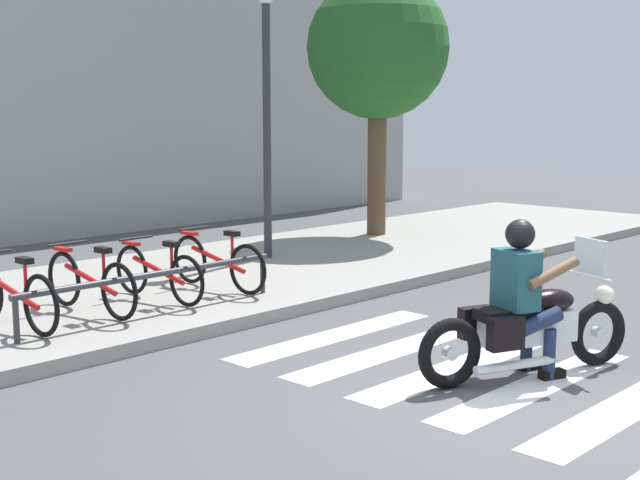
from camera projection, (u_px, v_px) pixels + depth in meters
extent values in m
plane|color=#4C4C4F|center=(503.00, 401.00, 7.06)|extent=(48.00, 48.00, 0.00)
cube|color=gray|center=(126.00, 294.00, 10.80)|extent=(24.00, 4.40, 0.15)
cube|color=white|center=(626.00, 407.00, 6.90)|extent=(2.80, 0.40, 0.01)
cube|color=white|center=(537.00, 385.00, 7.45)|extent=(2.80, 0.40, 0.01)
cube|color=white|center=(460.00, 367.00, 7.99)|extent=(2.80, 0.40, 0.01)
cube|color=white|center=(393.00, 350.00, 8.54)|extent=(2.80, 0.40, 0.01)
cube|color=white|center=(334.00, 336.00, 9.09)|extent=(2.80, 0.40, 0.01)
torus|color=black|center=(598.00, 333.00, 8.01)|extent=(0.61, 0.33, 0.62)
cylinder|color=silver|center=(598.00, 333.00, 8.01)|extent=(0.14, 0.13, 0.11)
torus|color=black|center=(450.00, 353.00, 7.34)|extent=(0.61, 0.33, 0.62)
cylinder|color=silver|center=(450.00, 353.00, 7.34)|extent=(0.14, 0.13, 0.11)
cube|color=silver|center=(528.00, 327.00, 7.66)|extent=(0.94, 0.59, 0.28)
ellipsoid|color=black|center=(549.00, 301.00, 7.72)|extent=(0.59, 0.45, 0.22)
cube|color=black|center=(508.00, 313.00, 7.54)|extent=(0.62, 0.47, 0.10)
cube|color=black|center=(476.00, 322.00, 7.68)|extent=(0.34, 0.23, 0.28)
cube|color=black|center=(506.00, 334.00, 7.29)|extent=(0.34, 0.23, 0.28)
cylinder|color=silver|center=(587.00, 276.00, 7.86)|extent=(0.26, 0.59, 0.03)
sphere|color=white|center=(604.00, 295.00, 7.98)|extent=(0.18, 0.18, 0.18)
cube|color=silver|center=(591.00, 256.00, 7.85)|extent=(0.19, 0.39, 0.32)
cylinder|color=silver|center=(515.00, 365.00, 7.42)|extent=(0.78, 0.37, 0.08)
cube|color=#1E4C59|center=(516.00, 279.00, 7.53)|extent=(0.39, 0.47, 0.52)
sphere|color=black|center=(520.00, 234.00, 7.48)|extent=(0.26, 0.26, 0.26)
cylinder|color=brown|center=(522.00, 265.00, 7.81)|extent=(0.52, 0.28, 0.26)
cylinder|color=brown|center=(554.00, 273.00, 7.41)|extent=(0.52, 0.28, 0.26)
cylinder|color=#1E284C|center=(517.00, 314.00, 7.79)|extent=(0.46, 0.29, 0.24)
cylinder|color=#1E284C|center=(526.00, 345.00, 7.88)|extent=(0.11, 0.11, 0.46)
cube|color=black|center=(529.00, 365.00, 7.93)|extent=(0.26, 0.18, 0.08)
cylinder|color=#1E284C|center=(540.00, 322.00, 7.50)|extent=(0.46, 0.29, 0.24)
cylinder|color=#1E284C|center=(549.00, 354.00, 7.60)|extent=(0.11, 0.11, 0.46)
cube|color=black|center=(552.00, 374.00, 7.64)|extent=(0.26, 0.18, 0.08)
torus|color=black|center=(41.00, 306.00, 8.41)|extent=(0.08, 0.63, 0.63)
cylinder|color=red|center=(13.00, 292.00, 8.75)|extent=(0.10, 0.96, 0.26)
cylinder|color=red|center=(26.00, 279.00, 8.55)|extent=(0.04, 0.04, 0.39)
cube|color=black|center=(25.00, 260.00, 8.52)|extent=(0.11, 0.20, 0.06)
torus|color=black|center=(64.00, 279.00, 9.74)|extent=(0.08, 0.63, 0.63)
torus|color=black|center=(119.00, 292.00, 9.06)|extent=(0.08, 0.63, 0.63)
cylinder|color=red|center=(90.00, 279.00, 9.39)|extent=(0.10, 0.94, 0.25)
cylinder|color=red|center=(104.00, 268.00, 9.19)|extent=(0.04, 0.04, 0.39)
cube|color=black|center=(103.00, 250.00, 9.16)|extent=(0.11, 0.20, 0.06)
cylinder|color=black|center=(68.00, 243.00, 9.61)|extent=(0.48, 0.05, 0.03)
cube|color=red|center=(63.00, 249.00, 9.69)|extent=(0.09, 0.28, 0.04)
torus|color=black|center=(132.00, 270.00, 10.38)|extent=(0.07, 0.60, 0.60)
torus|color=black|center=(186.00, 281.00, 9.71)|extent=(0.07, 0.60, 0.60)
cylinder|color=red|center=(158.00, 270.00, 10.03)|extent=(0.10, 0.91, 0.25)
cylinder|color=red|center=(172.00, 260.00, 9.84)|extent=(0.04, 0.04, 0.37)
cube|color=black|center=(171.00, 244.00, 9.81)|extent=(0.11, 0.20, 0.06)
cylinder|color=black|center=(136.00, 238.00, 10.25)|extent=(0.48, 0.05, 0.03)
cube|color=red|center=(131.00, 243.00, 10.33)|extent=(0.09, 0.28, 0.04)
torus|color=black|center=(190.00, 259.00, 11.03)|extent=(0.08, 0.63, 0.62)
torus|color=black|center=(248.00, 269.00, 10.33)|extent=(0.08, 0.63, 0.62)
cylinder|color=red|center=(218.00, 259.00, 10.67)|extent=(0.10, 0.96, 0.26)
cylinder|color=red|center=(232.00, 249.00, 10.47)|extent=(0.04, 0.04, 0.38)
cube|color=black|center=(232.00, 233.00, 10.44)|extent=(0.11, 0.20, 0.06)
cylinder|color=black|center=(195.00, 228.00, 10.90)|extent=(0.48, 0.05, 0.03)
cube|color=red|center=(189.00, 233.00, 10.98)|extent=(0.09, 0.28, 0.04)
cylinder|color=#333338|center=(154.00, 274.00, 9.32)|extent=(3.29, 0.07, 0.07)
cylinder|color=#333338|center=(16.00, 320.00, 8.22)|extent=(0.06, 0.06, 0.45)
cylinder|color=#333338|center=(263.00, 275.00, 10.49)|extent=(0.06, 0.06, 0.45)
cylinder|color=#2D2D33|center=(267.00, 138.00, 12.79)|extent=(0.12, 0.12, 3.91)
cylinder|color=brown|center=(377.00, 171.00, 15.32)|extent=(0.33, 0.33, 2.57)
sphere|color=#235B23|center=(378.00, 47.00, 14.99)|extent=(2.50, 2.50, 2.50)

